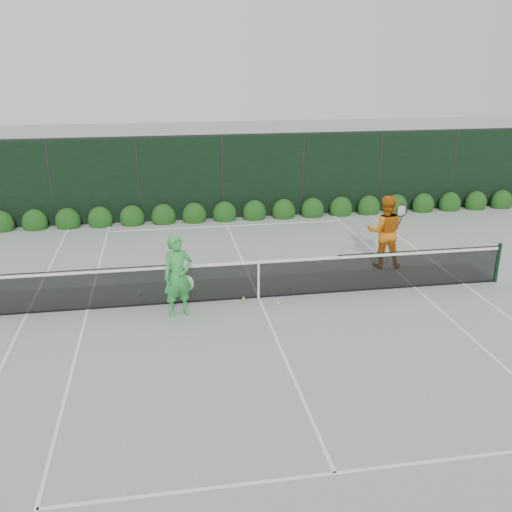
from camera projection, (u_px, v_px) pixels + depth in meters
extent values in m
plane|color=gray|center=(258.00, 298.00, 14.16)|extent=(80.00, 80.00, 0.00)
cylinder|color=black|center=(498.00, 263.00, 15.00)|extent=(0.10, 0.10, 1.07)
cube|color=black|center=(82.00, 290.00, 13.33)|extent=(4.40, 0.01, 1.02)
cube|color=black|center=(258.00, 280.00, 14.00)|extent=(4.00, 0.01, 0.96)
cube|color=black|center=(419.00, 269.00, 14.66)|extent=(4.40, 0.01, 1.02)
cube|color=white|center=(259.00, 262.00, 13.85)|extent=(12.80, 0.03, 0.07)
cube|color=black|center=(258.00, 297.00, 14.16)|extent=(12.80, 0.02, 0.04)
cube|color=white|center=(258.00, 281.00, 14.01)|extent=(0.05, 0.03, 0.91)
imported|color=green|center=(178.00, 276.00, 12.95)|extent=(0.81, 0.66, 1.92)
torus|color=white|center=(187.00, 284.00, 13.15)|extent=(0.30, 0.04, 0.30)
cylinder|color=black|center=(187.00, 293.00, 13.23)|extent=(0.10, 0.03, 0.30)
imported|color=orange|center=(385.00, 232.00, 15.95)|extent=(1.18, 1.03, 2.07)
torus|color=black|center=(402.00, 211.00, 15.60)|extent=(0.30, 0.04, 0.30)
cylinder|color=black|center=(401.00, 219.00, 15.68)|extent=(0.10, 0.03, 0.30)
cube|color=white|center=(27.00, 313.00, 13.29)|extent=(0.06, 23.77, 0.01)
cube|color=white|center=(463.00, 284.00, 15.03)|extent=(0.06, 23.77, 0.01)
cube|color=white|center=(88.00, 309.00, 13.51)|extent=(0.06, 23.77, 0.01)
cube|color=white|center=(414.00, 287.00, 14.82)|extent=(0.06, 23.77, 0.01)
cube|color=white|center=(212.00, 191.00, 25.21)|extent=(11.03, 0.06, 0.01)
cube|color=white|center=(227.00, 226.00, 20.11)|extent=(8.23, 0.06, 0.01)
cube|color=white|center=(335.00, 473.00, 8.21)|extent=(8.23, 0.06, 0.01)
cube|color=white|center=(258.00, 298.00, 14.16)|extent=(0.06, 12.80, 0.01)
cube|color=black|center=(223.00, 178.00, 20.64)|extent=(32.00, 0.06, 3.00)
cube|color=#262826|center=(222.00, 135.00, 20.13)|extent=(32.00, 0.06, 0.06)
cylinder|color=#262826|center=(50.00, 184.00, 19.68)|extent=(0.08, 0.08, 3.00)
cylinder|color=#262826|center=(139.00, 181.00, 20.16)|extent=(0.08, 0.08, 3.00)
cylinder|color=#262826|center=(223.00, 178.00, 20.64)|extent=(0.08, 0.08, 3.00)
cylinder|color=#262826|center=(303.00, 175.00, 21.11)|extent=(0.08, 0.08, 3.00)
cylinder|color=#262826|center=(380.00, 172.00, 21.59)|extent=(0.08, 0.08, 3.00)
cylinder|color=#262826|center=(454.00, 170.00, 22.07)|extent=(0.08, 0.08, 3.00)
ellipsoid|color=#13390F|center=(1.00, 224.00, 19.51)|extent=(0.86, 0.65, 0.94)
ellipsoid|color=#13390F|center=(35.00, 223.00, 19.68)|extent=(0.86, 0.65, 0.94)
ellipsoid|color=#13390F|center=(68.00, 221.00, 19.86)|extent=(0.86, 0.65, 0.94)
ellipsoid|color=#13390F|center=(100.00, 220.00, 20.03)|extent=(0.86, 0.65, 0.94)
ellipsoid|color=#13390F|center=(132.00, 218.00, 20.21)|extent=(0.86, 0.65, 0.94)
ellipsoid|color=#13390F|center=(164.00, 217.00, 20.38)|extent=(0.86, 0.65, 0.94)
ellipsoid|color=#13390F|center=(194.00, 215.00, 20.56)|extent=(0.86, 0.65, 0.94)
ellipsoid|color=#13390F|center=(225.00, 214.00, 20.73)|extent=(0.86, 0.65, 0.94)
ellipsoid|color=#13390F|center=(254.00, 213.00, 20.91)|extent=(0.86, 0.65, 0.94)
ellipsoid|color=#13390F|center=(284.00, 211.00, 21.08)|extent=(0.86, 0.65, 0.94)
ellipsoid|color=#13390F|center=(312.00, 210.00, 21.26)|extent=(0.86, 0.65, 0.94)
ellipsoid|color=#13390F|center=(341.00, 209.00, 21.43)|extent=(0.86, 0.65, 0.94)
ellipsoid|color=#13390F|center=(369.00, 208.00, 21.61)|extent=(0.86, 0.65, 0.94)
ellipsoid|color=#13390F|center=(396.00, 206.00, 21.78)|extent=(0.86, 0.65, 0.94)
ellipsoid|color=#13390F|center=(423.00, 205.00, 21.96)|extent=(0.86, 0.65, 0.94)
ellipsoid|color=#13390F|center=(450.00, 204.00, 22.13)|extent=(0.86, 0.65, 0.94)
ellipsoid|color=#13390F|center=(476.00, 203.00, 22.30)|extent=(0.86, 0.65, 0.94)
ellipsoid|color=#13390F|center=(501.00, 202.00, 22.48)|extent=(0.86, 0.65, 0.94)
sphere|color=#C9EC34|center=(278.00, 303.00, 13.77)|extent=(0.07, 0.07, 0.07)
sphere|color=#C9EC34|center=(290.00, 288.00, 14.66)|extent=(0.07, 0.07, 0.07)
sphere|color=#C9EC34|center=(244.00, 298.00, 14.05)|extent=(0.07, 0.07, 0.07)
sphere|color=#C9EC34|center=(141.00, 295.00, 14.27)|extent=(0.07, 0.07, 0.07)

